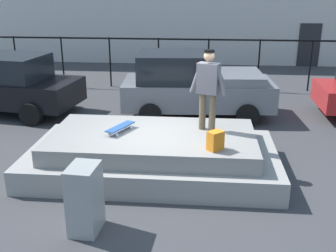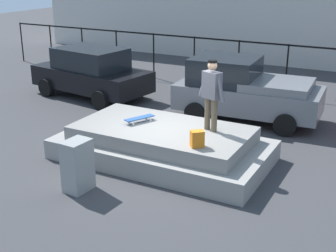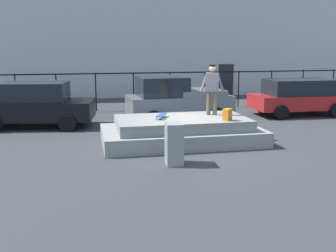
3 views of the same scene
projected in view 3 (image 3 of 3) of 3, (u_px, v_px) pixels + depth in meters
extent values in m
plane|color=#38383A|center=(189.00, 143.00, 13.02)|extent=(60.00, 60.00, 0.00)
cube|color=gray|center=(182.00, 135.00, 13.01)|extent=(5.17, 2.75, 0.49)
cube|color=gray|center=(182.00, 123.00, 12.93)|extent=(4.24, 2.26, 0.35)
cylinder|color=brown|center=(208.00, 103.00, 13.39)|extent=(0.14, 0.14, 0.79)
cylinder|color=brown|center=(215.00, 103.00, 13.36)|extent=(0.14, 0.14, 0.79)
cube|color=#595960|center=(212.00, 82.00, 13.24)|extent=(0.50, 0.38, 0.63)
cylinder|color=#595960|center=(204.00, 83.00, 13.28)|extent=(0.29, 0.18, 0.62)
cylinder|color=#595960|center=(220.00, 83.00, 13.20)|extent=(0.29, 0.18, 0.62)
sphere|color=tan|center=(213.00, 68.00, 13.15)|extent=(0.22, 0.22, 0.22)
cylinder|color=black|center=(213.00, 65.00, 13.13)|extent=(0.27, 0.27, 0.05)
cube|color=#264C8C|center=(161.00, 115.00, 12.79)|extent=(0.51, 0.80, 0.02)
cylinder|color=silver|center=(156.00, 119.00, 12.58)|extent=(0.05, 0.06, 0.06)
cylinder|color=silver|center=(162.00, 119.00, 12.54)|extent=(0.05, 0.06, 0.06)
cylinder|color=silver|center=(160.00, 116.00, 13.07)|extent=(0.05, 0.06, 0.06)
cylinder|color=silver|center=(166.00, 116.00, 13.03)|extent=(0.05, 0.06, 0.06)
cube|color=orange|center=(227.00, 115.00, 12.39)|extent=(0.34, 0.34, 0.37)
cube|color=black|center=(37.00, 110.00, 15.50)|extent=(4.59, 2.50, 0.72)
cube|color=black|center=(35.00, 91.00, 15.36)|extent=(2.62, 1.99, 0.72)
cylinder|color=black|center=(10.00, 115.00, 16.43)|extent=(0.67, 0.31, 0.64)
cylinder|color=black|center=(76.00, 114.00, 16.60)|extent=(0.67, 0.31, 0.64)
cylinder|color=black|center=(67.00, 123.00, 14.71)|extent=(0.67, 0.31, 0.64)
cube|color=slate|center=(179.00, 104.00, 16.84)|extent=(4.46, 2.18, 0.76)
cube|color=black|center=(162.00, 86.00, 16.48)|extent=(2.06, 1.88, 0.80)
cube|color=slate|center=(199.00, 92.00, 16.97)|extent=(2.07, 1.93, 0.24)
cylinder|color=black|center=(144.00, 111.00, 17.47)|extent=(0.65, 0.26, 0.64)
cylinder|color=black|center=(154.00, 119.00, 15.64)|extent=(0.65, 0.26, 0.64)
cylinder|color=black|center=(201.00, 108.00, 18.19)|extent=(0.65, 0.26, 0.64)
cylinder|color=black|center=(217.00, 115.00, 16.35)|extent=(0.65, 0.26, 0.64)
cube|color=#B21E1E|center=(298.00, 101.00, 18.22)|extent=(4.29, 1.95, 0.63)
cube|color=black|center=(299.00, 87.00, 18.09)|extent=(3.00, 1.71, 0.70)
cylinder|color=black|center=(262.00, 106.00, 18.96)|extent=(0.64, 0.23, 0.64)
cylinder|color=black|center=(281.00, 112.00, 17.09)|extent=(0.64, 0.23, 0.64)
cylinder|color=black|center=(312.00, 104.00, 19.48)|extent=(0.64, 0.23, 0.64)
cylinder|color=black|center=(336.00, 111.00, 17.60)|extent=(0.64, 0.23, 0.64)
cube|color=gray|center=(174.00, 144.00, 10.59)|extent=(0.48, 0.63, 1.13)
cylinder|color=black|center=(16.00, 94.00, 18.55)|extent=(0.06, 0.06, 1.87)
cylinder|color=black|center=(57.00, 93.00, 18.93)|extent=(0.06, 0.06, 1.87)
cylinder|color=black|center=(96.00, 92.00, 19.30)|extent=(0.06, 0.06, 1.87)
cylinder|color=black|center=(134.00, 91.00, 19.67)|extent=(0.06, 0.06, 1.87)
cylinder|color=black|center=(170.00, 90.00, 20.05)|extent=(0.06, 0.06, 1.87)
cylinder|color=black|center=(205.00, 90.00, 20.42)|extent=(0.06, 0.06, 1.87)
cylinder|color=black|center=(238.00, 89.00, 20.80)|extent=(0.06, 0.06, 1.87)
cylinder|color=black|center=(271.00, 88.00, 21.17)|extent=(0.06, 0.06, 1.87)
cylinder|color=black|center=(302.00, 87.00, 21.55)|extent=(0.06, 0.06, 1.87)
cylinder|color=black|center=(333.00, 87.00, 21.92)|extent=(0.06, 0.06, 1.87)
cube|color=black|center=(152.00, 73.00, 19.69)|extent=(24.00, 0.04, 0.06)
cube|color=beige|center=(132.00, 43.00, 26.99)|extent=(28.31, 6.30, 6.72)
cube|color=#262628|center=(226.00, 80.00, 25.58)|extent=(1.00, 0.06, 2.00)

